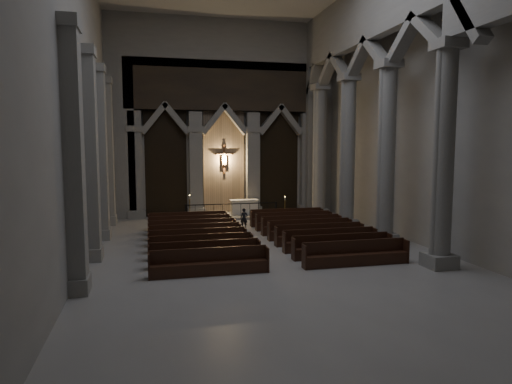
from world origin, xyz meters
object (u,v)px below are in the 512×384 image
altar (244,207)px  altar_rail (232,209)px  candle_stand_left (190,214)px  candle_stand_right (285,212)px  worshipper (244,218)px  pews (257,238)px

altar → altar_rail: 1.90m
candle_stand_left → candle_stand_right: bearing=-2.5°
altar → worshipper: (-0.85, -4.07, -0.06)m
worshipper → candle_stand_right: bearing=66.3°
altar → candle_stand_right: 2.59m
altar_rail → candle_stand_left: candle_stand_left is taller
candle_stand_left → worshipper: (2.58, -3.05, 0.12)m
altar_rail → worshipper: 2.51m
altar_rail → worshipper: (0.20, -2.49, -0.16)m
altar_rail → candle_stand_left: (-2.38, 0.55, -0.29)m
candle_stand_left → pews: size_ratio=0.16×
candle_stand_left → worshipper: size_ratio=1.42×
altar_rail → worshipper: size_ratio=4.99×
candle_stand_left → worshipper: bearing=-49.8°
altar → candle_stand_right: (2.24, -1.27, -0.24)m
altar → candle_stand_right: candle_stand_right is taller
altar → pews: bearing=-97.6°
altar_rail → candle_stand_left: bearing=166.9°
altar_rail → altar: bearing=56.3°
worshipper → pews: bearing=-68.8°
altar → altar_rail: size_ratio=0.32×
worshipper → altar: bearing=102.3°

